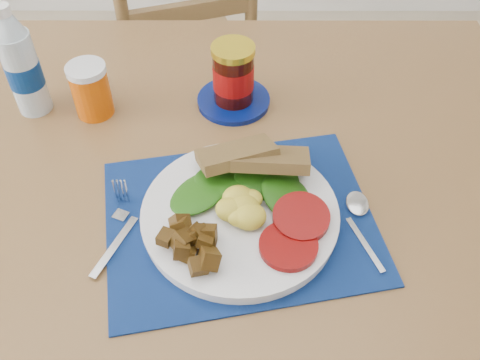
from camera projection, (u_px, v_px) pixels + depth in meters
The scene contains 9 objects.
table at pixel (172, 183), 1.04m from camera, with size 1.40×0.90×0.75m.
chair_far at pixel (184, 35), 1.58m from camera, with size 0.51×0.49×1.10m.
placemat at pixel (240, 220), 0.87m from camera, with size 0.43×0.33×0.00m, color black.
breakfast_plate at pixel (236, 213), 0.85m from camera, with size 0.31×0.31×0.08m.
fork at pixel (119, 226), 0.85m from camera, with size 0.06×0.17×0.00m.
spoon at pixel (360, 217), 0.86m from camera, with size 0.05×0.16×0.00m.
water_bottle at pixel (22, 67), 0.99m from camera, with size 0.07×0.07×0.22m.
juice_glass at pixel (91, 91), 1.01m from camera, with size 0.07×0.07×0.10m, color #CB4E05.
jam_on_saucer at pixel (233, 79), 1.03m from camera, with size 0.15×0.15×0.13m.
Camera 1 is at (0.13, -0.50, 1.43)m, focal length 40.00 mm.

